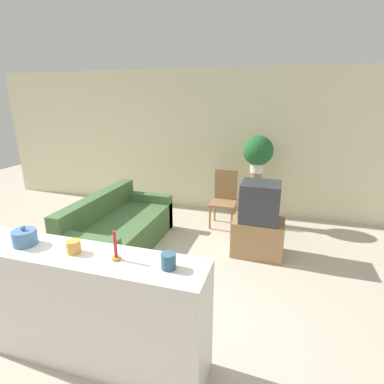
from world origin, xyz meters
name	(u,v)px	position (x,y,z in m)	size (l,w,h in m)	color
ground_plane	(113,317)	(0.00, 0.00, 0.00)	(14.00, 14.00, 0.00)	beige
wall_back	(200,142)	(0.00, 3.43, 1.35)	(9.00, 0.06, 2.70)	beige
couch	(119,229)	(-0.71, 1.40, 0.28)	(0.94, 1.90, 0.80)	#476B3D
tv_stand	(258,237)	(1.31, 1.79, 0.26)	(0.72, 0.51, 0.52)	#9E754C
television	(260,202)	(1.30, 1.79, 0.80)	(0.54, 0.49, 0.55)	#333338
wooden_chair	(224,196)	(0.64, 2.71, 0.52)	(0.44, 0.44, 0.98)	#9E754C
plant_stand	(255,198)	(1.15, 2.93, 0.47)	(0.18, 0.18, 0.94)	#9E754C
potted_plant	(258,152)	(1.15, 2.93, 1.30)	(0.51, 0.51, 0.64)	white
foreground_counter	(78,305)	(0.00, -0.49, 0.51)	(2.23, 0.44, 1.01)	silver
decorative_bowl	(25,237)	(-0.44, -0.49, 1.08)	(0.19, 0.19, 0.17)	#4C7AAD
candle_jar	(74,247)	(0.03, -0.49, 1.06)	(0.11, 0.11, 0.10)	gold
candlestick	(116,250)	(0.41, -0.49, 1.09)	(0.07, 0.07, 0.23)	#B7933D
coffee_tin	(168,261)	(0.83, -0.49, 1.07)	(0.11, 0.11, 0.12)	#335B75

